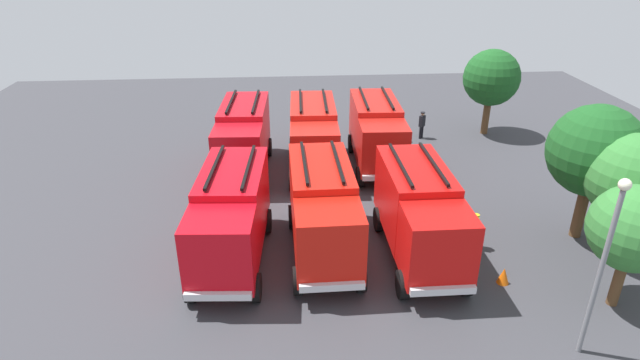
% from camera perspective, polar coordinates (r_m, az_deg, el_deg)
% --- Properties ---
extents(ground_plane, '(52.09, 52.09, 0.00)m').
position_cam_1_polar(ground_plane, '(26.15, -0.00, -2.77)').
color(ground_plane, '#38383D').
extents(fire_truck_0, '(7.31, 3.04, 3.88)m').
position_cam_1_polar(fire_truck_0, '(29.39, -8.43, 4.85)').
color(fire_truck_0, red).
rests_on(fire_truck_0, ground).
extents(fire_truck_1, '(7.35, 3.15, 3.88)m').
position_cam_1_polar(fire_truck_1, '(21.20, -9.78, -3.78)').
color(fire_truck_1, red).
rests_on(fire_truck_1, ground).
extents(fire_truck_2, '(7.28, 2.94, 3.88)m').
position_cam_1_polar(fire_truck_2, '(29.25, -0.75, 5.03)').
color(fire_truck_2, red).
rests_on(fire_truck_2, ground).
extents(fire_truck_3, '(7.23, 2.82, 3.88)m').
position_cam_1_polar(fire_truck_3, '(21.35, 0.32, -3.15)').
color(fire_truck_3, red).
rests_on(fire_truck_3, ground).
extents(fire_truck_4, '(7.29, 2.97, 3.88)m').
position_cam_1_polar(fire_truck_4, '(29.90, 6.24, 5.34)').
color(fire_truck_4, red).
rests_on(fire_truck_4, ground).
extents(fire_truck_5, '(7.21, 2.78, 3.88)m').
position_cam_1_polar(fire_truck_5, '(21.54, 10.90, -3.38)').
color(fire_truck_5, red).
rests_on(fire_truck_5, ground).
extents(firefighter_0, '(0.44, 0.48, 1.76)m').
position_cam_1_polar(firefighter_0, '(34.29, 8.57, 5.81)').
color(firefighter_0, black).
rests_on(firefighter_0, ground).
extents(firefighter_1, '(0.46, 0.47, 1.82)m').
position_cam_1_polar(firefighter_1, '(35.04, 11.13, 6.11)').
color(firefighter_1, black).
rests_on(firefighter_1, ground).
extents(firefighter_2, '(0.48, 0.43, 1.66)m').
position_cam_1_polar(firefighter_2, '(25.99, -8.59, -0.97)').
color(firefighter_2, black).
rests_on(firefighter_2, ground).
extents(firefighter_3, '(0.48, 0.41, 1.64)m').
position_cam_1_polar(firefighter_3, '(23.27, 16.60, -5.22)').
color(firefighter_3, black).
rests_on(firefighter_3, ground).
extents(tree_0, '(3.66, 3.66, 5.68)m').
position_cam_1_polar(tree_0, '(36.27, 18.32, 10.59)').
color(tree_0, brown).
rests_on(tree_0, ground).
extents(tree_1, '(3.94, 3.94, 6.10)m').
position_cam_1_polar(tree_1, '(24.66, 27.96, 2.78)').
color(tree_1, brown).
rests_on(tree_1, ground).
extents(tree_2, '(3.54, 3.54, 5.49)m').
position_cam_1_polar(tree_2, '(23.73, 31.06, 0.15)').
color(tree_2, brown).
rests_on(tree_2, ground).
extents(tree_3, '(3.07, 3.07, 4.76)m').
position_cam_1_polar(tree_3, '(20.89, 31.20, -4.61)').
color(tree_3, brown).
rests_on(tree_3, ground).
extents(traffic_cone_0, '(0.47, 0.47, 0.68)m').
position_cam_1_polar(traffic_cone_0, '(21.73, 19.51, -9.87)').
color(traffic_cone_0, '#F2600C').
rests_on(traffic_cone_0, ground).
extents(lamppost, '(0.36, 0.36, 6.26)m').
position_cam_1_polar(lamppost, '(17.76, 28.78, -7.39)').
color(lamppost, slate).
rests_on(lamppost, ground).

